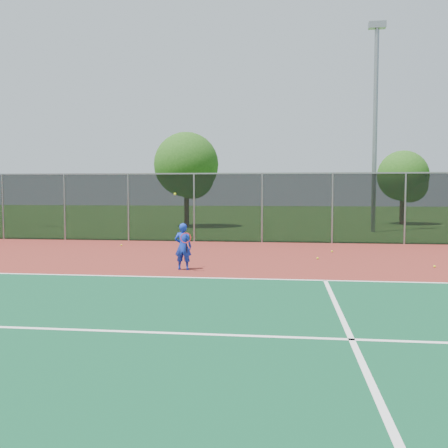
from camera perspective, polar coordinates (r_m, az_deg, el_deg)
The scene contains 13 objects.
ground at distance 10.01m, azimuth 1.25°, elevation -9.49°, with size 120.00×120.00×0.00m, color #254E16.
court_apron at distance 11.96m, azimuth 2.20°, elevation -7.21°, with size 30.00×20.00×0.02m, color maroon.
court_green at distance 6.69m, azimuth 16.12°, elevation -16.37°, with size 22.00×13.00×0.01m, color #104E2E.
court_lines at distance 8.21m, azimuth 14.27°, elevation -12.43°, with size 22.10×13.05×0.00m.
fence_back at distance 21.72m, azimuth 4.38°, elevation 1.95°, with size 30.00×0.06×3.03m.
tennis_player at distance 14.36m, azimuth -4.70°, elevation -2.56°, with size 0.59×0.59×2.21m.
practice_ball_0 at distance 18.75m, azimuth 12.24°, elevation -3.08°, with size 0.07×0.07×0.07m, color #D0DE19.
practice_ball_2 at distance 20.75m, azimuth -11.64°, elevation -2.39°, with size 0.07×0.07×0.07m, color #D0DE19.
practice_ball_3 at distance 16.04m, azimuth 22.93°, elevation -4.49°, with size 0.07×0.07×0.07m, color #D0DE19.
practice_ball_4 at distance 16.79m, azimuth 10.65°, elevation -3.87°, with size 0.07×0.07×0.07m, color #D0DE19.
floodlight_n at distance 28.64m, azimuth 16.91°, elevation 11.94°, with size 0.90×0.40×11.22m.
tree_back_left at distance 30.78m, azimuth -4.17°, elevation 6.45°, with size 3.97×3.97×5.83m.
tree_back_mid at distance 35.11m, azimuth 19.93°, elevation 4.95°, with size 3.33×3.33×4.89m.
Camera 1 is at (0.95, -9.69, 2.33)m, focal length 40.00 mm.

